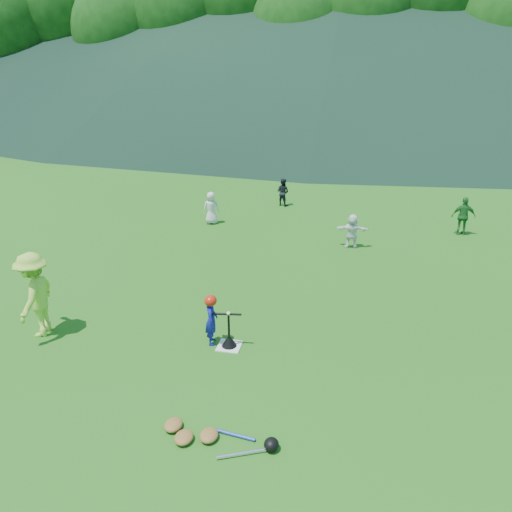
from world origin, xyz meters
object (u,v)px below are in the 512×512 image
(fielder_c, at_px, (463,216))
(equipment_pile, at_px, (209,436))
(fielder_a, at_px, (211,208))
(batter_child, at_px, (211,320))
(adult_coach, at_px, (35,295))
(home_plate, at_px, (229,346))
(fielder_b, at_px, (283,192))
(batting_tee, at_px, (229,341))
(fielder_d, at_px, (352,231))

(fielder_c, distance_m, equipment_pile, 11.39)
(equipment_pile, bearing_deg, fielder_a, 106.52)
(batter_child, xyz_separation_m, adult_coach, (-3.50, -0.39, 0.37))
(home_plate, height_order, batter_child, batter_child)
(fielder_b, relative_size, batting_tee, 1.49)
(fielder_b, bearing_deg, batting_tee, 115.68)
(home_plate, distance_m, batter_child, 0.62)
(adult_coach, xyz_separation_m, batting_tee, (3.87, 0.32, -0.75))
(home_plate, xyz_separation_m, fielder_a, (-2.49, 7.07, 0.53))
(fielder_a, bearing_deg, fielder_d, 146.24)
(home_plate, relative_size, fielder_c, 0.37)
(fielder_a, xyz_separation_m, fielder_b, (1.97, 2.56, -0.03))
(home_plate, distance_m, fielder_c, 9.43)
(batter_child, bearing_deg, fielder_a, 2.96)
(home_plate, bearing_deg, fielder_c, 54.61)
(batter_child, height_order, fielder_c, fielder_c)
(fielder_b, xyz_separation_m, equipment_pile, (0.86, -12.11, -0.44))
(fielder_a, bearing_deg, fielder_b, -146.63)
(home_plate, height_order, batting_tee, batting_tee)
(fielder_b, distance_m, fielder_c, 6.28)
(fielder_b, relative_size, fielder_d, 1.00)
(equipment_pile, bearing_deg, batting_tee, 97.97)
(fielder_b, height_order, batting_tee, fielder_b)
(home_plate, xyz_separation_m, fielder_c, (5.45, 7.67, 0.59))
(fielder_a, height_order, batting_tee, fielder_a)
(batter_child, distance_m, batting_tee, 0.53)
(adult_coach, relative_size, fielder_b, 1.74)
(home_plate, relative_size, fielder_d, 0.45)
(fielder_c, xyz_separation_m, equipment_pile, (-5.10, -10.16, -0.54))
(fielder_a, xyz_separation_m, equipment_pile, (2.83, -9.56, -0.47))
(adult_coach, distance_m, fielder_b, 10.50)
(fielder_b, bearing_deg, fielder_d, 147.66)
(adult_coach, bearing_deg, batting_tee, 85.33)
(fielder_b, bearing_deg, fielder_a, 74.97)
(home_plate, height_order, fielder_d, fielder_d)
(fielder_a, distance_m, fielder_c, 7.96)
(fielder_c, relative_size, equipment_pile, 0.67)
(adult_coach, height_order, fielder_a, adult_coach)
(fielder_b, bearing_deg, equipment_pile, 116.69)
(adult_coach, bearing_deg, fielder_d, 126.36)
(fielder_d, bearing_deg, fielder_c, -153.85)
(fielder_a, distance_m, equipment_pile, 9.98)
(fielder_c, height_order, batting_tee, fielder_c)
(adult_coach, distance_m, fielder_a, 7.53)
(adult_coach, relative_size, batting_tee, 2.59)
(batter_child, xyz_separation_m, batting_tee, (0.37, -0.06, -0.38))
(fielder_b, height_order, equipment_pile, fielder_b)
(equipment_pile, bearing_deg, fielder_d, 77.94)
(batting_tee, height_order, equipment_pile, batting_tee)
(home_plate, bearing_deg, fielder_d, 69.98)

